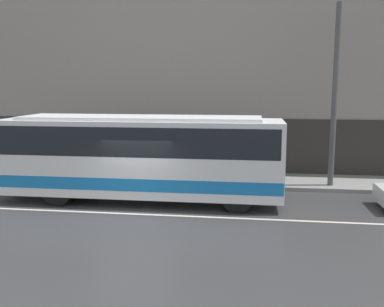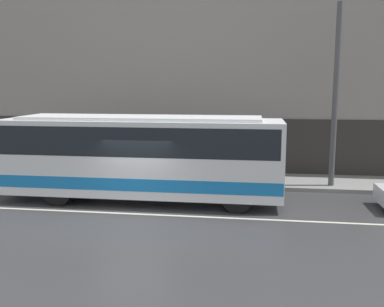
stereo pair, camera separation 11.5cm
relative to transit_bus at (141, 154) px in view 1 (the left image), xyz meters
The scene contains 7 objects.
ground_plane 2.55m from the transit_bus, 84.60° to the right, with size 60.00×60.00×0.00m, color #38383A.
sidewalk 4.15m from the transit_bus, 87.46° to the left, with size 60.00×3.05×0.16m.
building_facade 6.58m from the transit_bus, 88.24° to the left, with size 60.00×0.35×11.49m.
lane_stripe 2.54m from the transit_bus, 84.60° to the right, with size 54.00×0.14×0.01m.
transit_bus is the anchor object (origin of this frame).
utility_pole_near 8.36m from the transit_bus, 21.36° to the left, with size 0.23×0.23×7.56m.
pedestrian_waiting 4.42m from the transit_bus, 105.14° to the left, with size 0.36×0.36×1.71m.
Camera 1 is at (3.91, -13.83, 4.39)m, focal length 40.00 mm.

